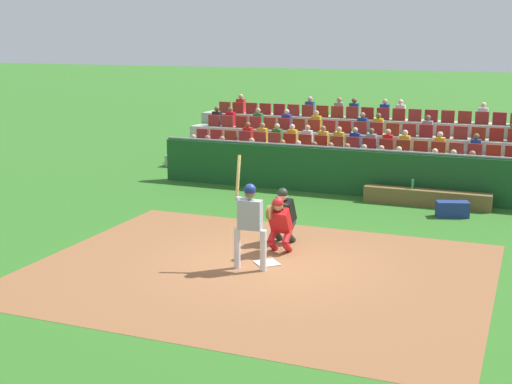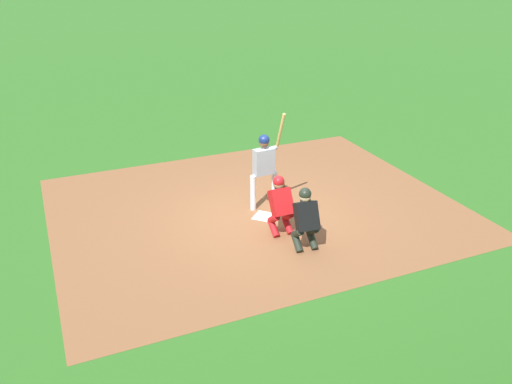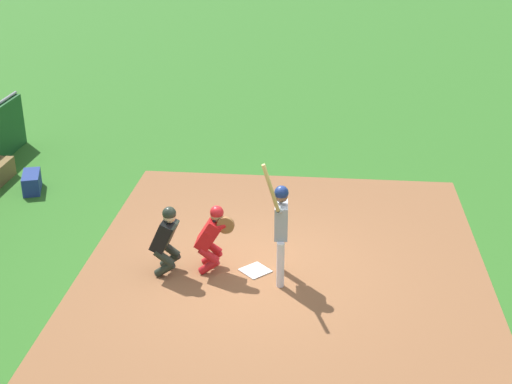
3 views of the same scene
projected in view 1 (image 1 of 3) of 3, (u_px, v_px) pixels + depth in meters
ground_plane at (267, 264)px, 14.35m from camera, size 160.00×160.00×0.00m
infield_dirt_patch at (258, 271)px, 13.89m from camera, size 8.91×7.20×0.01m
home_plate_marker at (267, 263)px, 14.34m from camera, size 0.62×0.62×0.02m
batter_at_plate at (250, 217)px, 13.78m from camera, size 0.71×0.43×2.24m
catcher_crouching at (279, 221)px, 14.88m from camera, size 0.46×0.71×1.26m
home_plate_umpire at (284, 212)px, 15.64m from camera, size 0.49×0.49×1.28m
dugout_wall at (353, 172)px, 20.36m from camera, size 12.04×0.24×1.38m
dugout_bench at (427, 198)px, 19.15m from camera, size 3.40×0.40×0.44m
water_bottle_on_bench at (413, 184)px, 19.27m from camera, size 0.07×0.07×0.25m
equipment_duffel_bag at (452, 209)px, 17.99m from camera, size 0.88×0.60×0.40m
bleacher_stand at (384, 151)px, 24.22m from camera, size 14.47×3.90×2.32m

